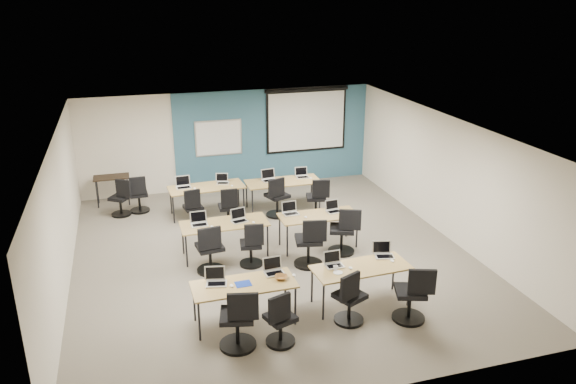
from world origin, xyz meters
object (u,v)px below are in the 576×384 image
object	(u,v)px
training_table_back_left	(207,188)
task_chair_2	(349,302)
task_chair_8	(193,211)
training_table_front_right	(361,269)
task_chair_4	(210,253)
training_table_front_left	(244,286)
spare_chair_a	(139,197)
laptop_9	(223,181)
laptop_7	(333,209)
task_chair_9	(229,210)
laptop_11	(302,175)
whiteboard	(219,138)
task_chair_10	(277,200)
training_table_mid_left	(224,225)
utility_table	(112,180)
laptop_1	(274,269)
task_chair_0	(239,324)
projector_screen	(307,117)
training_table_mid_right	(318,217)
laptop_4	(199,222)
laptop_8	(183,185)
task_chair_5	(252,248)
laptop_0	(216,279)
task_chair_6	(310,246)
laptop_6	(290,211)
laptop_10	(269,178)
task_chair_1	(280,323)
task_chair_11	(317,201)
laptop_5	(239,218)
task_chair_3	(412,298)
laptop_3	(383,253)
training_table_back_right	(283,183)

from	to	relation	value
training_table_back_left	task_chair_2	world-z (taller)	task_chair_2
task_chair_8	training_table_front_right	bearing A→B (deg)	-70.74
task_chair_4	training_table_front_left	bearing A→B (deg)	-88.92
task_chair_4	spare_chair_a	distance (m)	3.84
laptop_9	laptop_7	bearing A→B (deg)	-36.04
task_chair_9	laptop_11	bearing A→B (deg)	24.73
whiteboard	task_chair_10	bearing A→B (deg)	-68.27
spare_chair_a	training_table_back_left	bearing A→B (deg)	-23.53
training_table_mid_left	utility_table	bearing A→B (deg)	120.40
utility_table	task_chair_10	bearing A→B (deg)	-27.33
laptop_1	laptop_9	size ratio (longest dim) A/B	1.09
task_chair_0	utility_table	xyz separation A→B (m)	(-1.83, 7.01, 0.21)
task_chair_10	utility_table	xyz separation A→B (m)	(-3.83, 2.02, 0.23)
task_chair_9	utility_table	xyz separation A→B (m)	(-2.59, 2.25, 0.26)
projector_screen	training_table_mid_right	size ratio (longest dim) A/B	1.43
laptop_4	laptop_8	distance (m)	2.38
task_chair_5	laptop_9	bearing A→B (deg)	98.97
projector_screen	utility_table	size ratio (longest dim) A/B	2.72
training_table_mid_right	laptop_0	size ratio (longest dim) A/B	4.99
task_chair_6	laptop_11	distance (m)	3.49
training_table_front_left	laptop_6	world-z (taller)	laptop_6
task_chair_4	task_chair_5	world-z (taller)	task_chair_4
task_chair_5	task_chair_2	bearing A→B (deg)	-57.47
task_chair_6	task_chair_9	distance (m)	2.73
whiteboard	laptop_4	xyz separation A→B (m)	(-1.15, -4.09, -0.66)
laptop_4	laptop_10	world-z (taller)	laptop_10
task_chair_5	laptop_8	world-z (taller)	laptop_8
task_chair_8	laptop_9	bearing A→B (deg)	33.07
task_chair_1	spare_chair_a	world-z (taller)	spare_chair_a
laptop_6	utility_table	xyz separation A→B (m)	(-3.67, 3.65, -0.14)
task_chair_4	task_chair_11	world-z (taller)	task_chair_4
training_table_mid_right	laptop_0	bearing A→B (deg)	-137.61
laptop_7	task_chair_8	size ratio (longest dim) A/B	0.33
laptop_5	laptop_11	world-z (taller)	laptop_5
task_chair_4	task_chair_11	distance (m)	3.62
laptop_5	task_chair_10	world-z (taller)	task_chair_10
task_chair_3	laptop_9	xyz separation A→B (m)	(-2.11, 5.83, 0.36)
training_table_mid_right	laptop_6	world-z (taller)	laptop_6
task_chair_0	laptop_3	world-z (taller)	task_chair_0
laptop_4	laptop_9	world-z (taller)	laptop_4
laptop_1	task_chair_6	size ratio (longest dim) A/B	0.31
task_chair_0	training_table_back_left	bearing A→B (deg)	99.23
task_chair_10	task_chair_4	bearing A→B (deg)	-149.74
task_chair_5	laptop_11	xyz separation A→B (m)	(2.03, 3.01, 0.40)
laptop_0	laptop_6	distance (m)	3.25
laptop_8	task_chair_3	bearing A→B (deg)	-65.11
laptop_9	spare_chair_a	world-z (taller)	spare_chair_a
utility_table	training_table_mid_left	bearing A→B (deg)	-58.88
training_table_mid_right	laptop_6	distance (m)	0.62
training_table_back_right	utility_table	world-z (taller)	utility_table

